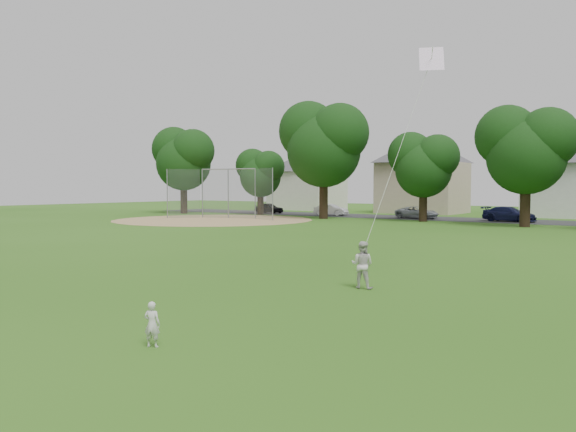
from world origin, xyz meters
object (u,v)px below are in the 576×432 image
Objects in this scene: toddler at (152,324)px; older_boy at (362,265)px; kite at (397,155)px; baseball_backstop at (226,194)px.

older_boy is at bearing -115.94° from toddler.
older_boy is 3.46m from kite.
baseball_backstop is (-27.91, 32.51, 1.92)m from toddler.
older_boy is at bearing -41.35° from baseball_backstop.
kite reaches higher than baseball_backstop.
kite is 37.40m from baseball_backstop.
baseball_backstop is at bearing -50.54° from older_boy.
toddler is 0.62× the size of older_boy.
toddler is 9.43m from kite.
baseball_backstop is (-28.14, 24.77, 1.65)m from older_boy.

